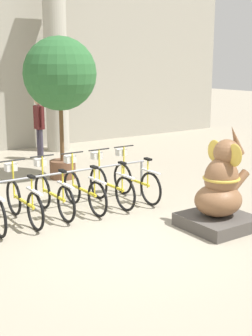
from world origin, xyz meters
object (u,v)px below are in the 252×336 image
at_px(bicycle_4, 53,193).
at_px(bicycle_7, 135,180).
at_px(bicycle_3, 23,200).
at_px(elephant_statue, 220,194).
at_px(bicycle_5, 83,189).
at_px(person_pedestrian, 39,122).
at_px(bicycle_6, 110,184).
at_px(potted_tree, 60,77).

distance_m(bicycle_4, bicycle_7, 1.84).
height_order(bicycle_3, elephant_statue, elephant_statue).
xyz_separation_m(bicycle_5, bicycle_7, (1.23, 0.01, 0.00)).
relative_size(bicycle_3, bicycle_7, 1.00).
distance_m(bicycle_5, person_pedestrian, 4.99).
distance_m(bicycle_6, person_pedestrian, 4.88).
bearing_deg(person_pedestrian, bicycle_7, -90.33).
height_order(bicycle_4, potted_tree, potted_tree).
bearing_deg(person_pedestrian, bicycle_5, -104.70).
bearing_deg(bicycle_3, potted_tree, 50.68).
xyz_separation_m(bicycle_3, bicycle_5, (1.23, 0.02, 0.00)).
xyz_separation_m(bicycle_7, elephant_statue, (0.21, -2.19, 0.19)).
relative_size(bicycle_3, bicycle_6, 1.00).
relative_size(bicycle_4, bicycle_7, 1.00).
height_order(elephant_statue, person_pedestrian, person_pedestrian).
xyz_separation_m(bicycle_6, elephant_statue, (0.83, -2.18, 0.19)).
relative_size(bicycle_5, person_pedestrian, 0.92).
bearing_deg(elephant_statue, bicycle_3, 141.02).
height_order(bicycle_3, potted_tree, potted_tree).
bearing_deg(elephant_statue, bicycle_6, 110.77).
xyz_separation_m(bicycle_5, person_pedestrian, (1.26, 4.78, 0.69)).
height_order(bicycle_7, potted_tree, potted_tree).
relative_size(bicycle_6, bicycle_7, 1.00).
relative_size(bicycle_5, elephant_statue, 0.93).
bearing_deg(bicycle_4, bicycle_7, -1.33).
distance_m(bicycle_3, bicycle_4, 0.62).
distance_m(bicycle_6, bicycle_7, 0.61).
bearing_deg(bicycle_5, bicycle_7, 0.41).
height_order(bicycle_4, bicycle_6, same).
relative_size(bicycle_7, person_pedestrian, 0.92).
xyz_separation_m(bicycle_5, elephant_statue, (1.44, -2.18, 0.19)).
bearing_deg(bicycle_4, elephant_statue, -47.38).
distance_m(person_pedestrian, potted_tree, 2.73).
bearing_deg(bicycle_7, potted_tree, 100.03).
height_order(elephant_statue, potted_tree, potted_tree).
height_order(bicycle_5, potted_tree, potted_tree).
xyz_separation_m(bicycle_7, potted_tree, (-0.43, 2.44, 2.02)).
bearing_deg(bicycle_7, bicycle_3, -179.28).
relative_size(bicycle_4, elephant_statue, 0.93).
distance_m(bicycle_5, potted_tree, 3.27).
relative_size(person_pedestrian, potted_tree, 0.54).
distance_m(bicycle_5, bicycle_6, 0.61).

